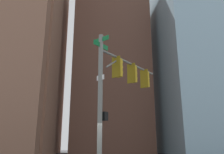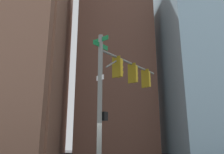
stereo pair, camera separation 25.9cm
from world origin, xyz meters
The scene contains 5 objects.
signal_pole_assembly centered at (1.26, -1.35, 4.78)m, with size 4.19×4.02×6.90m.
building_brick_nearside centered at (41.96, 18.12, 28.41)m, with size 26.49×21.48×56.82m, color #845B47.
building_brick_midblock centered at (35.35, 15.07, 23.12)m, with size 20.26×14.51×46.24m, color #845B47.
building_glass_tower centered at (44.24, -32.73, 31.54)m, with size 25.41×31.65×63.08m, color #8CB2C6.
building_brick_farside centered at (51.18, -5.06, 22.04)m, with size 19.01×19.06×44.07m, color brown.
Camera 1 is at (-10.96, 0.34, 1.47)m, focal length 38.26 mm.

